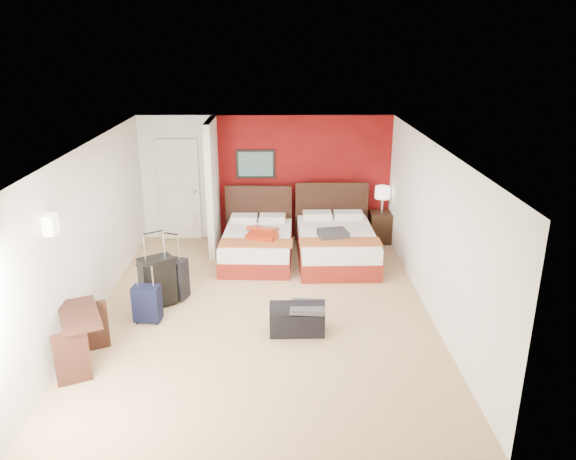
{
  "coord_description": "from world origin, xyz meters",
  "views": [
    {
      "loc": [
        0.24,
        -7.53,
        3.94
      ],
      "look_at": [
        0.4,
        0.8,
        1.0
      ],
      "focal_mm": 34.33,
      "sensor_mm": 36.0,
      "label": 1
    }
  ],
  "objects_px": {
    "suitcase_black": "(158,283)",
    "desk": "(83,339)",
    "bed_right": "(336,246)",
    "duffel_bag": "(297,320)",
    "bed_left": "(257,247)",
    "table_lamp": "(382,200)",
    "nightstand": "(381,227)",
    "suitcase_navy": "(147,305)",
    "red_suitcase_open": "(262,233)",
    "suitcase_charcoal": "(173,280)"
  },
  "relations": [
    {
      "from": "suitcase_navy",
      "to": "desk",
      "type": "xyz_separation_m",
      "value": [
        -0.55,
        -1.12,
        0.11
      ]
    },
    {
      "from": "suitcase_navy",
      "to": "duffel_bag",
      "type": "distance_m",
      "value": 2.18
    },
    {
      "from": "bed_left",
      "to": "red_suitcase_open",
      "type": "relative_size",
      "value": 2.49
    },
    {
      "from": "bed_left",
      "to": "duffel_bag",
      "type": "relative_size",
      "value": 2.35
    },
    {
      "from": "bed_right",
      "to": "suitcase_navy",
      "type": "bearing_deg",
      "value": -143.47
    },
    {
      "from": "nightstand",
      "to": "suitcase_black",
      "type": "height_order",
      "value": "suitcase_black"
    },
    {
      "from": "bed_left",
      "to": "duffel_bag",
      "type": "xyz_separation_m",
      "value": [
        0.64,
        -2.64,
        -0.07
      ]
    },
    {
      "from": "bed_left",
      "to": "desk",
      "type": "distance_m",
      "value": 4.0
    },
    {
      "from": "red_suitcase_open",
      "to": "desk",
      "type": "relative_size",
      "value": 0.8
    },
    {
      "from": "red_suitcase_open",
      "to": "duffel_bag",
      "type": "xyz_separation_m",
      "value": [
        0.54,
        -2.54,
        -0.39
      ]
    },
    {
      "from": "red_suitcase_open",
      "to": "suitcase_black",
      "type": "distance_m",
      "value": 2.3
    },
    {
      "from": "suitcase_black",
      "to": "desk",
      "type": "distance_m",
      "value": 1.75
    },
    {
      "from": "bed_left",
      "to": "desk",
      "type": "xyz_separation_m",
      "value": [
        -2.06,
        -3.42,
        0.1
      ]
    },
    {
      "from": "red_suitcase_open",
      "to": "suitcase_navy",
      "type": "relative_size",
      "value": 1.35
    },
    {
      "from": "bed_left",
      "to": "suitcase_navy",
      "type": "distance_m",
      "value": 2.75
    },
    {
      "from": "red_suitcase_open",
      "to": "nightstand",
      "type": "relative_size",
      "value": 1.16
    },
    {
      "from": "bed_left",
      "to": "bed_right",
      "type": "bearing_deg",
      "value": 0.28
    },
    {
      "from": "table_lamp",
      "to": "suitcase_navy",
      "type": "xyz_separation_m",
      "value": [
        -3.97,
        -3.25,
        -0.62
      ]
    },
    {
      "from": "nightstand",
      "to": "desk",
      "type": "distance_m",
      "value": 6.29
    },
    {
      "from": "red_suitcase_open",
      "to": "suitcase_navy",
      "type": "xyz_separation_m",
      "value": [
        -1.62,
        -2.2,
        -0.31
      ]
    },
    {
      "from": "bed_right",
      "to": "desk",
      "type": "bearing_deg",
      "value": -136.75
    },
    {
      "from": "duffel_bag",
      "to": "red_suitcase_open",
      "type": "bearing_deg",
      "value": 101.65
    },
    {
      "from": "bed_right",
      "to": "table_lamp",
      "type": "height_order",
      "value": "table_lamp"
    },
    {
      "from": "bed_left",
      "to": "desk",
      "type": "height_order",
      "value": "desk"
    },
    {
      "from": "table_lamp",
      "to": "suitcase_charcoal",
      "type": "bearing_deg",
      "value": -146.17
    },
    {
      "from": "red_suitcase_open",
      "to": "nightstand",
      "type": "distance_m",
      "value": 2.59
    },
    {
      "from": "bed_right",
      "to": "duffel_bag",
      "type": "relative_size",
      "value": 2.58
    },
    {
      "from": "red_suitcase_open",
      "to": "table_lamp",
      "type": "xyz_separation_m",
      "value": [
        2.35,
        1.05,
        0.3
      ]
    },
    {
      "from": "bed_right",
      "to": "desk",
      "type": "height_order",
      "value": "desk"
    },
    {
      "from": "suitcase_charcoal",
      "to": "bed_right",
      "type": "bearing_deg",
      "value": 48.61
    },
    {
      "from": "bed_right",
      "to": "duffel_bag",
      "type": "height_order",
      "value": "bed_right"
    },
    {
      "from": "red_suitcase_open",
      "to": "suitcase_charcoal",
      "type": "xyz_separation_m",
      "value": [
        -1.37,
        -1.44,
        -0.26
      ]
    },
    {
      "from": "bed_right",
      "to": "red_suitcase_open",
      "type": "distance_m",
      "value": 1.38
    },
    {
      "from": "bed_left",
      "to": "table_lamp",
      "type": "relative_size",
      "value": 3.36
    },
    {
      "from": "bed_left",
      "to": "desk",
      "type": "bearing_deg",
      "value": -118.3
    },
    {
      "from": "red_suitcase_open",
      "to": "desk",
      "type": "xyz_separation_m",
      "value": [
        -2.16,
        -3.32,
        -0.21
      ]
    },
    {
      "from": "suitcase_navy",
      "to": "suitcase_charcoal",
      "type": "bearing_deg",
      "value": 78.32
    },
    {
      "from": "duffel_bag",
      "to": "desk",
      "type": "relative_size",
      "value": 0.85
    },
    {
      "from": "suitcase_black",
      "to": "bed_left",
      "type": "bearing_deg",
      "value": 18.18
    },
    {
      "from": "red_suitcase_open",
      "to": "table_lamp",
      "type": "height_order",
      "value": "table_lamp"
    },
    {
      "from": "bed_right",
      "to": "suitcase_navy",
      "type": "distance_m",
      "value": 3.72
    },
    {
      "from": "suitcase_black",
      "to": "duffel_bag",
      "type": "bearing_deg",
      "value": -54.48
    },
    {
      "from": "red_suitcase_open",
      "to": "duffel_bag",
      "type": "bearing_deg",
      "value": -55.84
    },
    {
      "from": "table_lamp",
      "to": "desk",
      "type": "height_order",
      "value": "table_lamp"
    },
    {
      "from": "bed_left",
      "to": "suitcase_black",
      "type": "relative_size",
      "value": 2.35
    },
    {
      "from": "bed_right",
      "to": "duffel_bag",
      "type": "xyz_separation_m",
      "value": [
        -0.81,
        -2.57,
        -0.1
      ]
    },
    {
      "from": "duffel_bag",
      "to": "suitcase_navy",
      "type": "bearing_deg",
      "value": 170.7
    },
    {
      "from": "bed_right",
      "to": "suitcase_charcoal",
      "type": "relative_size",
      "value": 3.09
    },
    {
      "from": "suitcase_black",
      "to": "desk",
      "type": "height_order",
      "value": "suitcase_black"
    },
    {
      "from": "nightstand",
      "to": "desk",
      "type": "xyz_separation_m",
      "value": [
        -4.52,
        -4.38,
        0.06
      ]
    }
  ]
}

